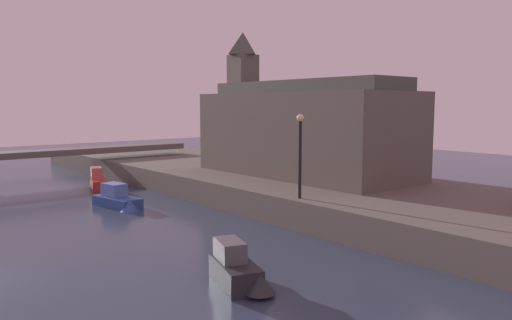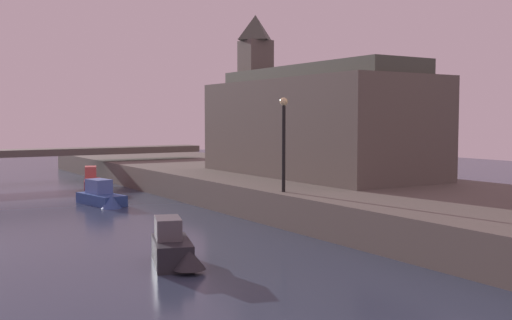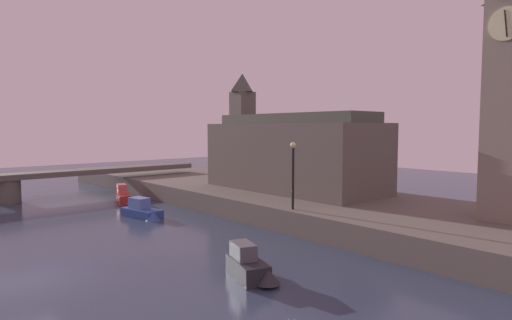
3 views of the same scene
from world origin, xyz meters
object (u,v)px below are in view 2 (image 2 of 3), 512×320
object	(u,v)px
boat_dinghy_red	(93,183)
boat_tour_blue	(103,197)
streetlamp	(284,134)
boat_barge_dark	(174,248)
parliament_hall	(312,122)

from	to	relation	value
boat_dinghy_red	boat_tour_blue	size ratio (longest dim) A/B	0.86
streetlamp	boat_barge_dark	world-z (taller)	streetlamp
parliament_hall	streetlamp	size ratio (longest dim) A/B	3.58
parliament_hall	boat_tour_blue	size ratio (longest dim) A/B	3.59
parliament_hall	streetlamp	distance (m)	8.93
streetlamp	parliament_hall	bearing A→B (deg)	134.83
boat_barge_dark	streetlamp	bearing A→B (deg)	121.17
parliament_hall	boat_barge_dark	xyz separation A→B (m)	(10.74, -13.68, -4.01)
parliament_hall	boat_tour_blue	world-z (taller)	parliament_hall
streetlamp	boat_tour_blue	xyz separation A→B (m)	(-10.46, -4.86, -3.65)
streetlamp	boat_tour_blue	distance (m)	12.09
boat_dinghy_red	boat_barge_dark	size ratio (longest dim) A/B	1.08
boat_barge_dark	boat_tour_blue	distance (m)	15.12
boat_tour_blue	streetlamp	bearing A→B (deg)	24.91
boat_dinghy_red	boat_barge_dark	distance (m)	22.08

